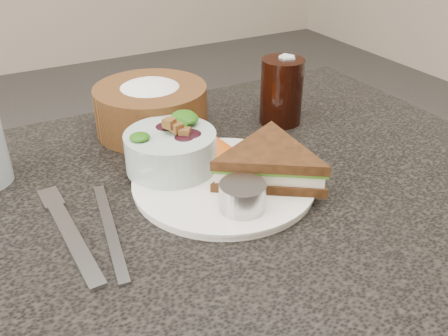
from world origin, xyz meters
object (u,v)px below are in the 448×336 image
bread_basket (151,101)px  dressing_ramekin (242,196)px  salad_bowl (170,144)px  dinner_plate (224,183)px  cola_glass (282,88)px  sandwich (270,164)px

bread_basket → dressing_ramekin: bearing=-88.7°
salad_bowl → dressing_ramekin: 0.15m
bread_basket → dinner_plate: bearing=-84.7°
dinner_plate → cola_glass: size_ratio=2.01×
salad_bowl → cola_glass: cola_glass is taller
dinner_plate → bread_basket: bread_basket is taller
dinner_plate → dressing_ramekin: size_ratio=4.23×
salad_bowl → bread_basket: bearing=78.7°
sandwich → dressing_ramekin: (-0.07, -0.05, -0.01)m
dressing_ramekin → cola_glass: 0.31m
dinner_plate → bread_basket: 0.23m
dinner_plate → dressing_ramekin: (-0.01, -0.07, 0.02)m
bread_basket → cola_glass: size_ratio=1.49×
dinner_plate → dressing_ramekin: dressing_ramekin is taller
cola_glass → salad_bowl: bearing=-162.3°
bread_basket → cola_glass: (0.22, -0.08, 0.01)m
salad_bowl → bread_basket: (0.03, 0.16, 0.00)m
sandwich → bread_basket: (-0.08, 0.25, 0.02)m
salad_bowl → dressing_ramekin: size_ratio=2.19×
sandwich → salad_bowl: size_ratio=1.37×
cola_glass → sandwich: bearing=-128.1°
salad_bowl → cola_glass: size_ratio=1.04×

